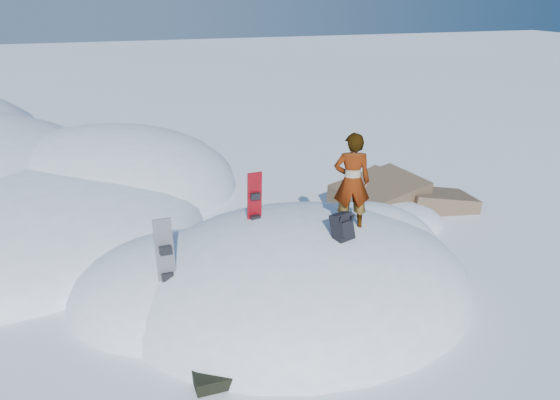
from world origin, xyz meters
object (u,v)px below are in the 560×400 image
object	(u,v)px
snowboard_dark	(166,265)
person	(352,182)
backpack	(343,227)
snowboard_red	(255,209)

from	to	relation	value
snowboard_dark	person	world-z (taller)	person
backpack	person	bearing A→B (deg)	32.54
snowboard_red	snowboard_dark	distance (m)	2.14
snowboard_red	person	world-z (taller)	person
snowboard_red	backpack	size ratio (longest dim) A/B	2.68
backpack	person	world-z (taller)	person
snowboard_dark	backpack	bearing A→B (deg)	-10.77
backpack	person	distance (m)	0.90
backpack	snowboard_dark	bearing A→B (deg)	152.62
snowboard_red	snowboard_dark	xyz separation A→B (m)	(-1.86, -0.96, -0.43)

